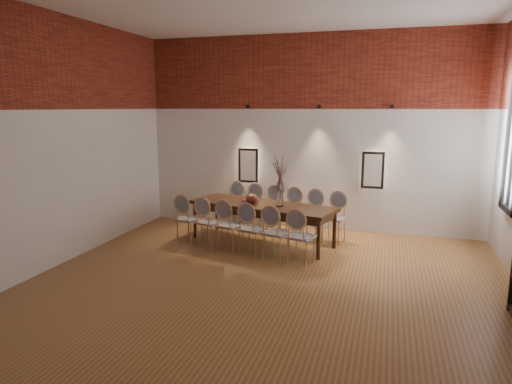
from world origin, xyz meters
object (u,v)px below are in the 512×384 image
(chair_near_b, at_px, (209,222))
(chair_near_f, at_px, (301,236))
(chair_far_e, at_px, (312,215))
(chair_far_c, at_px, (270,210))
(chair_near_a, at_px, (189,219))
(dining_table, at_px, (262,223))
(chair_near_e, at_px, (276,233))
(chair_far_f, at_px, (334,218))
(chair_far_b, at_px, (251,207))
(chair_far_d, at_px, (290,212))
(vase, at_px, (280,198))
(chair_far_a, at_px, (232,205))
(chair_near_c, at_px, (230,225))
(chair_near_d, at_px, (252,229))
(book, at_px, (250,201))
(bowl, at_px, (251,199))

(chair_near_b, bearing_deg, chair_near_f, 0.00)
(chair_far_e, bearing_deg, chair_far_c, -0.00)
(chair_near_a, bearing_deg, chair_far_c, 57.48)
(dining_table, height_order, chair_near_a, chair_near_a)
(chair_near_a, xyz_separation_m, chair_near_f, (2.24, -0.58, 0.00))
(dining_table, relative_size, chair_far_e, 2.96)
(chair_near_a, bearing_deg, chair_near_e, 0.00)
(chair_near_b, bearing_deg, chair_far_f, 38.11)
(chair_near_f, bearing_deg, chair_far_b, 141.89)
(chair_far_d, xyz_separation_m, vase, (-0.05, -0.74, 0.43))
(chair_near_a, bearing_deg, chair_far_a, 90.00)
(chair_near_c, height_order, chair_near_d, same)
(chair_near_f, height_order, chair_far_f, same)
(book, bearing_deg, chair_far_a, 128.51)
(chair_near_b, bearing_deg, dining_table, 46.28)
(vase, bearing_deg, chair_far_c, 115.24)
(chair_far_d, bearing_deg, chair_far_a, -0.00)
(chair_far_f, bearing_deg, vase, 42.79)
(chair_far_f, xyz_separation_m, vase, (-0.94, -0.51, 0.43))
(chair_near_a, height_order, chair_near_f, same)
(chair_near_c, xyz_separation_m, book, (0.13, 0.81, 0.30))
(chair_near_c, bearing_deg, vase, 50.23)
(chair_near_c, height_order, chair_far_b, same)
(chair_near_f, distance_m, chair_far_d, 1.72)
(chair_far_e, bearing_deg, chair_far_b, -0.00)
(chair_far_a, height_order, chair_far_c, same)
(dining_table, bearing_deg, chair_far_c, 107.68)
(chair_near_d, xyz_separation_m, chair_far_e, (0.81, 1.29, 0.00))
(chair_near_a, height_order, chair_far_f, same)
(chair_near_a, bearing_deg, chair_near_b, 0.00)
(chair_far_e, bearing_deg, chair_far_f, -180.00)
(chair_near_a, bearing_deg, chair_far_f, 32.11)
(chair_far_f, height_order, book, chair_far_f)
(chair_near_f, bearing_deg, chair_far_c, 133.72)
(chair_near_d, distance_m, chair_far_e, 1.53)
(chair_near_d, bearing_deg, chair_near_f, -0.00)
(chair_far_f, xyz_separation_m, bowl, (-1.51, -0.41, 0.37))
(chair_near_b, relative_size, chair_far_b, 1.00)
(chair_near_e, xyz_separation_m, chair_near_f, (0.45, -0.12, 0.00))
(chair_near_c, xyz_separation_m, vase, (0.77, 0.55, 0.43))
(chair_near_d, height_order, chair_far_b, same)
(chair_near_f, bearing_deg, chair_near_e, -180.00)
(chair_near_c, relative_size, chair_near_e, 1.00)
(chair_near_b, distance_m, chair_near_d, 0.93)
(chair_far_b, distance_m, chair_far_c, 0.46)
(chair_far_b, bearing_deg, chair_near_c, 107.68)
(chair_far_b, distance_m, vase, 1.36)
(bowl, bearing_deg, chair_far_e, 26.41)
(chair_near_b, distance_m, bowl, 0.92)
(chair_far_e, relative_size, bowl, 3.92)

